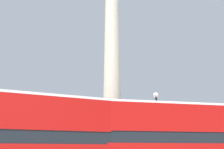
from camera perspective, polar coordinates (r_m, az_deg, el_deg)
monument_column at (r=16.89m, az=0.00°, el=0.26°), size 4.81×4.81×25.95m
bus_b at (r=11.52m, az=23.35°, el=-19.25°), size 10.98×3.39×4.35m
street_lamp at (r=13.99m, az=15.14°, el=-16.46°), size 0.42×0.42×6.15m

